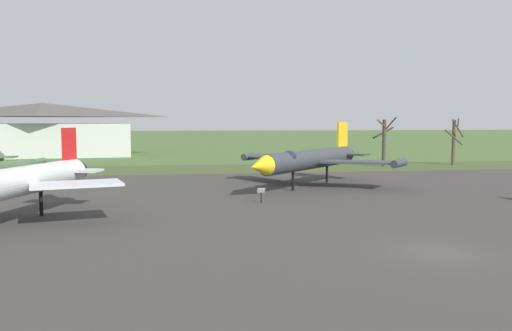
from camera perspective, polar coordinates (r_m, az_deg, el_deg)
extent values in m
plane|color=#425B2D|center=(24.52, 19.43, -9.09)|extent=(600.00, 600.00, 0.00)
cube|color=#383533|center=(36.53, 9.53, -4.28)|extent=(103.95, 44.32, 0.05)
cube|color=#3C4A25|center=(63.68, 1.56, -0.30)|extent=(163.95, 12.00, 0.06)
cylinder|color=silver|center=(31.21, -25.81, -1.84)|extent=(6.04, 14.43, 1.69)
cylinder|color=black|center=(37.70, -19.20, -0.54)|extent=(1.41, 1.24, 1.18)
cube|color=silver|center=(30.75, -19.20, -1.95)|extent=(5.44, 3.96, 0.16)
cube|color=red|center=(36.79, -19.94, 2.29)|extent=(0.68, 1.58, 2.13)
cube|color=silver|center=(37.33, -21.72, -0.47)|extent=(2.24, 2.06, 0.16)
cube|color=silver|center=(36.11, -18.27, -0.54)|extent=(2.24, 2.06, 0.16)
cylinder|color=black|center=(34.08, -22.63, -3.96)|extent=(0.22, 0.22, 1.57)
cylinder|color=#33383D|center=(45.88, 6.11, 0.69)|extent=(11.24, 12.21, 1.72)
cone|color=yellow|center=(38.54, 0.34, -0.08)|extent=(2.58, 2.61, 1.58)
cylinder|color=black|center=(52.91, 9.96, 1.20)|extent=(1.53, 1.51, 1.20)
ellipsoid|color=#19232D|center=(42.43, 3.71, 1.01)|extent=(1.11, 2.10, 1.05)
cube|color=#33383D|center=(48.74, 2.32, 0.81)|extent=(5.62, 7.09, 0.16)
cube|color=#33383D|center=(45.08, 11.35, 0.38)|extent=(7.12, 5.13, 0.16)
cylinder|color=#33383D|center=(50.97, -0.51, 0.99)|extent=(2.32, 2.47, 0.64)
cylinder|color=#33383D|center=(44.51, 15.53, 0.24)|extent=(2.32, 2.47, 0.64)
cube|color=yellow|center=(51.82, 9.51, 3.43)|extent=(1.59, 1.73, 2.43)
cube|color=#33383D|center=(52.47, 7.98, 1.34)|extent=(2.76, 2.71, 0.16)
cube|color=#33383D|center=(51.28, 10.97, 1.22)|extent=(2.76, 2.71, 0.16)
cylinder|color=black|center=(43.16, 4.10, -1.77)|extent=(0.23, 0.23, 1.60)
cylinder|color=black|center=(48.95, 7.84, -1.01)|extent=(0.23, 0.23, 1.60)
cylinder|color=black|center=(36.56, 0.58, -3.63)|extent=(0.08, 0.08, 0.77)
cube|color=white|center=(36.48, 0.58, -2.78)|extent=(0.56, 0.27, 0.35)
cube|color=#4C6B47|center=(50.01, -25.64, 0.28)|extent=(5.19, 4.60, 0.15)
cylinder|color=#4C6B47|center=(50.06, -22.86, 0.38)|extent=(0.79, 2.62, 0.60)
cube|color=#4C6B47|center=(54.37, -25.92, 0.85)|extent=(1.98, 1.64, 0.15)
cylinder|color=#42382D|center=(67.84, 13.94, 2.40)|extent=(0.46, 0.46, 6.03)
cylinder|color=#42382D|center=(68.41, 14.66, 4.53)|extent=(0.72, 2.11, 1.69)
cylinder|color=#42382D|center=(69.08, 13.85, 3.54)|extent=(2.66, 0.98, 1.65)
cylinder|color=#42382D|center=(67.23, 13.73, 4.49)|extent=(1.02, 1.21, 1.22)
cylinder|color=brown|center=(73.19, 20.98, 2.39)|extent=(0.44, 0.44, 6.03)
cylinder|color=brown|center=(72.09, 21.00, 2.93)|extent=(2.12, 1.32, 2.06)
cylinder|color=brown|center=(73.19, 21.40, 4.29)|extent=(0.59, 1.05, 1.51)
cylinder|color=brown|center=(72.45, 21.39, 3.85)|extent=(1.84, 0.33, 2.38)
cube|color=beige|center=(92.85, -22.35, 2.62)|extent=(28.96, 14.78, 5.41)
pyramid|color=#4C4742|center=(92.82, -22.45, 5.70)|extent=(30.40, 15.52, 2.29)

